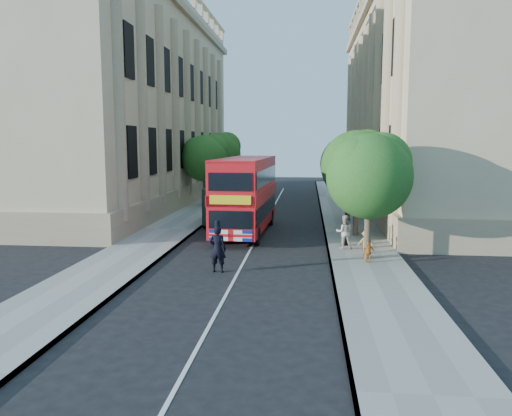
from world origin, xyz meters
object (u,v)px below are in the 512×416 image
(woman_pedestrian, at_px, (344,232))
(double_decker_bus, at_px, (246,193))
(lamp_post, at_px, (346,201))
(box_van, at_px, (222,202))
(police_constable, at_px, (218,249))

(woman_pedestrian, bearing_deg, double_decker_bus, -42.45)
(lamp_post, bearing_deg, box_van, 138.69)
(woman_pedestrian, bearing_deg, lamp_post, -102.66)
(lamp_post, xyz_separation_m, box_van, (-7.89, 6.93, -1.00))
(police_constable, bearing_deg, double_decker_bus, -86.09)
(double_decker_bus, bearing_deg, lamp_post, -29.60)
(box_van, xyz_separation_m, police_constable, (2.00, -12.68, -0.48))
(box_van, height_order, police_constable, box_van)
(double_decker_bus, distance_m, box_van, 4.04)
(lamp_post, xyz_separation_m, woman_pedestrian, (-0.13, -0.89, -1.51))
(lamp_post, bearing_deg, double_decker_bus, 148.19)
(lamp_post, relative_size, double_decker_bus, 0.52)
(police_constable, relative_size, woman_pedestrian, 1.16)
(police_constable, bearing_deg, lamp_post, -131.40)
(double_decker_bus, relative_size, police_constable, 4.89)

